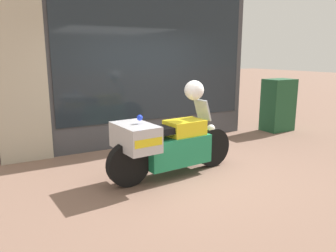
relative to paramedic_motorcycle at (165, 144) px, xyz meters
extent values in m
plane|color=#7A5B4C|center=(0.45, 0.15, -0.55)|extent=(60.00, 60.00, 0.00)
cube|color=#424247|center=(0.45, 2.15, 1.31)|extent=(5.48, 0.40, 3.71)
cube|color=#B2A893|center=(-1.84, 2.17, 1.31)|extent=(0.90, 0.55, 3.71)
cube|color=#1E262D|center=(0.86, 1.93, 1.36)|extent=(4.35, 0.02, 2.71)
cube|color=slate|center=(0.82, 2.16, -0.27)|extent=(4.13, 0.30, 0.55)
cube|color=silver|center=(0.82, 2.30, 0.75)|extent=(4.13, 0.02, 1.53)
cube|color=beige|center=(0.82, 2.16, 1.50)|extent=(4.13, 0.30, 0.03)
cube|color=black|center=(-0.62, 2.16, 1.54)|extent=(0.18, 0.04, 0.05)
cube|color=maroon|center=(0.34, 2.16, 1.54)|extent=(0.18, 0.04, 0.05)
cube|color=#B7B2A8|center=(1.31, 2.16, 1.54)|extent=(0.18, 0.04, 0.05)
cube|color=#C68E19|center=(2.27, 2.16, 1.54)|extent=(0.18, 0.04, 0.05)
cube|color=yellow|center=(-0.45, 2.09, 0.14)|extent=(0.19, 0.03, 0.27)
cube|color=white|center=(0.82, 2.09, 0.14)|extent=(0.19, 0.03, 0.27)
cube|color=#2866B7|center=(2.10, 2.09, 0.14)|extent=(0.19, 0.04, 0.27)
cylinder|color=black|center=(0.98, 0.08, -0.21)|extent=(0.69, 0.19, 0.68)
cylinder|color=black|center=(-0.65, -0.05, -0.21)|extent=(0.69, 0.19, 0.68)
cube|color=#1E8456|center=(0.20, 0.02, -0.13)|extent=(1.14, 0.56, 0.46)
cube|color=yellow|center=(0.37, 0.03, 0.21)|extent=(0.64, 0.47, 0.27)
cube|color=black|center=(-0.05, 0.00, 0.23)|extent=(0.67, 0.40, 0.10)
cube|color=#B7B7BC|center=(-0.53, -0.04, 0.19)|extent=(0.55, 0.83, 0.38)
cube|color=yellow|center=(-0.53, -0.04, 0.19)|extent=(0.50, 0.83, 0.11)
cube|color=#B2BCC6|center=(0.73, 0.06, 0.48)|extent=(0.16, 0.34, 0.35)
sphere|color=white|center=(0.94, 0.07, 0.13)|extent=(0.14, 0.14, 0.14)
sphere|color=blue|center=(-0.45, -0.04, 0.47)|extent=(0.09, 0.09, 0.09)
cube|color=#1E4C2D|center=(4.12, 1.51, 0.11)|extent=(0.74, 0.54, 1.32)
sphere|color=white|center=(0.55, 0.04, 0.82)|extent=(0.32, 0.32, 0.32)
camera|label=1|loc=(-2.39, -4.37, 1.39)|focal=35.00mm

